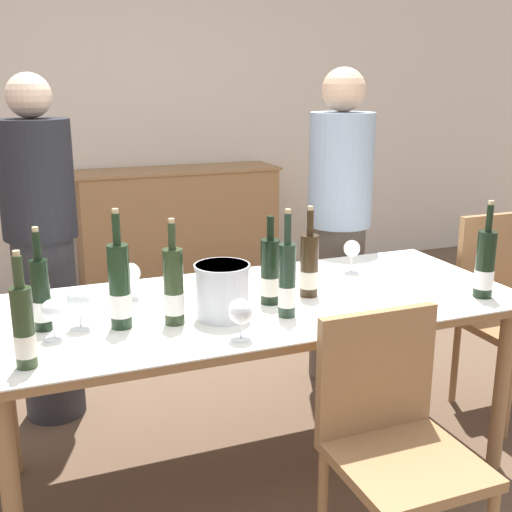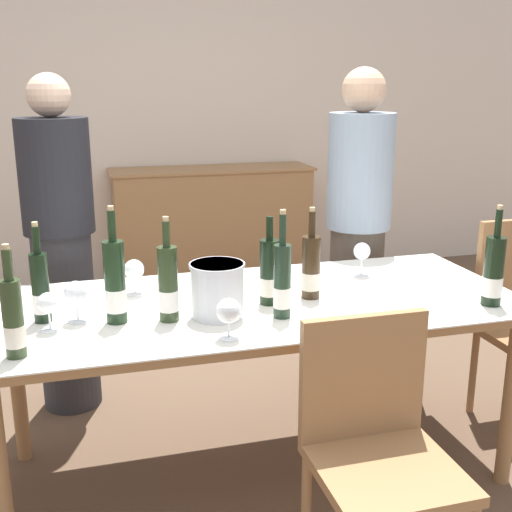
{
  "view_description": "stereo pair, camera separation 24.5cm",
  "coord_description": "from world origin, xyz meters",
  "px_view_note": "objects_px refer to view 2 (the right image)",
  "views": [
    {
      "loc": [
        -0.87,
        -2.2,
        1.57
      ],
      "look_at": [
        0.0,
        0.0,
        0.93
      ],
      "focal_mm": 45.0,
      "sensor_mm": 36.0,
      "label": 1
    },
    {
      "loc": [
        -0.63,
        -2.28,
        1.57
      ],
      "look_at": [
        0.0,
        0.0,
        0.93
      ],
      "focal_mm": 45.0,
      "sensor_mm": 36.0,
      "label": 2
    }
  ],
  "objects_px": {
    "wine_bottle_1": "(115,284)",
    "person_host": "(61,249)",
    "wine_bottle_2": "(493,273)",
    "wine_glass_4": "(229,312)",
    "sideboard_cabinet": "(213,227)",
    "wine_glass_2": "(362,253)",
    "person_guest_left": "(358,231)",
    "wine_bottle_7": "(269,274)",
    "wine_glass_3": "(76,294)",
    "wine_bottle_3": "(168,286)",
    "wine_bottle_0": "(282,282)",
    "wine_bottle_6": "(41,288)",
    "wine_glass_0": "(134,271)",
    "ice_bucket": "(217,288)",
    "wine_glass_1": "(48,305)",
    "dining_table": "(256,316)",
    "chair_near_front": "(376,438)",
    "wine_bottle_4": "(311,268)",
    "wine_bottle_5": "(13,319)"
  },
  "relations": [
    {
      "from": "wine_glass_1",
      "to": "person_guest_left",
      "type": "xyz_separation_m",
      "value": [
        1.5,
        0.8,
        -0.02
      ]
    },
    {
      "from": "dining_table",
      "to": "wine_glass_2",
      "type": "xyz_separation_m",
      "value": [
        0.54,
        0.2,
        0.17
      ]
    },
    {
      "from": "wine_bottle_6",
      "to": "person_guest_left",
      "type": "xyz_separation_m",
      "value": [
        1.53,
        0.7,
        -0.04
      ]
    },
    {
      "from": "wine_bottle_0",
      "to": "chair_near_front",
      "type": "height_order",
      "value": "wine_bottle_0"
    },
    {
      "from": "wine_bottle_4",
      "to": "wine_glass_1",
      "type": "height_order",
      "value": "wine_bottle_4"
    },
    {
      "from": "wine_bottle_3",
      "to": "wine_glass_2",
      "type": "bearing_deg",
      "value": 19.86
    },
    {
      "from": "sideboard_cabinet",
      "to": "wine_glass_0",
      "type": "bearing_deg",
      "value": -108.98
    },
    {
      "from": "wine_bottle_2",
      "to": "wine_glass_2",
      "type": "distance_m",
      "value": 0.58
    },
    {
      "from": "sideboard_cabinet",
      "to": "chair_near_front",
      "type": "relative_size",
      "value": 1.77
    },
    {
      "from": "sideboard_cabinet",
      "to": "chair_near_front",
      "type": "height_order",
      "value": "sideboard_cabinet"
    },
    {
      "from": "wine_bottle_0",
      "to": "wine_bottle_6",
      "type": "relative_size",
      "value": 1.09
    },
    {
      "from": "ice_bucket",
      "to": "person_host",
      "type": "distance_m",
      "value": 1.09
    },
    {
      "from": "wine_bottle_3",
      "to": "wine_glass_2",
      "type": "xyz_separation_m",
      "value": [
        0.89,
        0.32,
        -0.03
      ]
    },
    {
      "from": "wine_bottle_1",
      "to": "wine_glass_2",
      "type": "bearing_deg",
      "value": 15.12
    },
    {
      "from": "wine_glass_0",
      "to": "wine_glass_3",
      "type": "relative_size",
      "value": 0.95
    },
    {
      "from": "wine_bottle_2",
      "to": "person_guest_left",
      "type": "relative_size",
      "value": 0.24
    },
    {
      "from": "sideboard_cabinet",
      "to": "chair_near_front",
      "type": "bearing_deg",
      "value": -92.8
    },
    {
      "from": "wine_glass_2",
      "to": "wine_bottle_2",
      "type": "bearing_deg",
      "value": -57.12
    },
    {
      "from": "person_host",
      "to": "person_guest_left",
      "type": "height_order",
      "value": "person_guest_left"
    },
    {
      "from": "wine_bottle_1",
      "to": "person_host",
      "type": "xyz_separation_m",
      "value": [
        -0.2,
        0.89,
        -0.08
      ]
    },
    {
      "from": "wine_glass_1",
      "to": "wine_bottle_0",
      "type": "bearing_deg",
      "value": -6.1
    },
    {
      "from": "wine_bottle_5",
      "to": "chair_near_front",
      "type": "height_order",
      "value": "wine_bottle_5"
    },
    {
      "from": "wine_glass_3",
      "to": "wine_bottle_7",
      "type": "bearing_deg",
      "value": 0.37
    },
    {
      "from": "wine_bottle_7",
      "to": "wine_glass_3",
      "type": "height_order",
      "value": "wine_bottle_7"
    },
    {
      "from": "wine_bottle_3",
      "to": "sideboard_cabinet",
      "type": "bearing_deg",
      "value": 75.03
    },
    {
      "from": "wine_bottle_4",
      "to": "wine_bottle_3",
      "type": "bearing_deg",
      "value": -170.19
    },
    {
      "from": "wine_bottle_3",
      "to": "wine_glass_3",
      "type": "xyz_separation_m",
      "value": [
        -0.32,
        0.07,
        -0.03
      ]
    },
    {
      "from": "sideboard_cabinet",
      "to": "wine_glass_0",
      "type": "relative_size",
      "value": 10.8
    },
    {
      "from": "sideboard_cabinet",
      "to": "ice_bucket",
      "type": "height_order",
      "value": "ice_bucket"
    },
    {
      "from": "wine_bottle_2",
      "to": "person_host",
      "type": "distance_m",
      "value": 1.93
    },
    {
      "from": "ice_bucket",
      "to": "wine_bottle_1",
      "type": "xyz_separation_m",
      "value": [
        -0.36,
        0.04,
        0.04
      ]
    },
    {
      "from": "chair_near_front",
      "to": "ice_bucket",
      "type": "bearing_deg",
      "value": 124.46
    },
    {
      "from": "wine_bottle_1",
      "to": "wine_bottle_3",
      "type": "bearing_deg",
      "value": -10.14
    },
    {
      "from": "wine_bottle_3",
      "to": "person_guest_left",
      "type": "distance_m",
      "value": 1.36
    },
    {
      "from": "wine_bottle_6",
      "to": "wine_glass_1",
      "type": "height_order",
      "value": "wine_bottle_6"
    },
    {
      "from": "wine_glass_2",
      "to": "wine_glass_3",
      "type": "distance_m",
      "value": 1.23
    },
    {
      "from": "wine_bottle_5",
      "to": "chair_near_front",
      "type": "distance_m",
      "value": 1.17
    },
    {
      "from": "dining_table",
      "to": "ice_bucket",
      "type": "xyz_separation_m",
      "value": [
        -0.18,
        -0.13,
        0.17
      ]
    },
    {
      "from": "sideboard_cabinet",
      "to": "person_guest_left",
      "type": "relative_size",
      "value": 0.94
    },
    {
      "from": "wine_bottle_2",
      "to": "wine_glass_4",
      "type": "xyz_separation_m",
      "value": [
        -1.04,
        -0.06,
        -0.03
      ]
    },
    {
      "from": "wine_bottle_2",
      "to": "wine_bottle_5",
      "type": "height_order",
      "value": "wine_bottle_2"
    },
    {
      "from": "wine_bottle_4",
      "to": "chair_near_front",
      "type": "distance_m",
      "value": 0.75
    },
    {
      "from": "sideboard_cabinet",
      "to": "chair_near_front",
      "type": "xyz_separation_m",
      "value": [
        -0.16,
        -3.21,
        0.04
      ]
    },
    {
      "from": "wine_bottle_7",
      "to": "wine_glass_1",
      "type": "distance_m",
      "value": 0.81
    },
    {
      "from": "wine_bottle_0",
      "to": "ice_bucket",
      "type": "bearing_deg",
      "value": 162.66
    },
    {
      "from": "wine_bottle_3",
      "to": "wine_glass_4",
      "type": "xyz_separation_m",
      "value": [
        0.17,
        -0.22,
        -0.04
      ]
    },
    {
      "from": "wine_bottle_3",
      "to": "person_guest_left",
      "type": "relative_size",
      "value": 0.23
    },
    {
      "from": "wine_bottle_6",
      "to": "wine_glass_0",
      "type": "height_order",
      "value": "wine_bottle_6"
    },
    {
      "from": "sideboard_cabinet",
      "to": "wine_bottle_4",
      "type": "height_order",
      "value": "wine_bottle_4"
    },
    {
      "from": "sideboard_cabinet",
      "to": "wine_glass_2",
      "type": "xyz_separation_m",
      "value": [
        0.18,
        -2.33,
        0.38
      ]
    }
  ]
}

